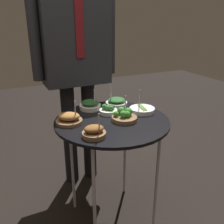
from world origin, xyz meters
The scene contains 10 objects.
ground_plane centered at (0.00, 0.00, 0.00)m, with size 8.00×8.00×0.00m, color black.
serving_cart centered at (0.00, 0.00, 0.72)m, with size 0.71×0.71×0.77m.
bowl_broccoli_near_rim centered at (0.06, -0.04, 0.80)m, with size 0.16×0.16×0.15m.
bowl_roast_center centered at (-0.19, -0.17, 0.80)m, with size 0.13×0.13×0.14m.
bowl_spinach_far_rim centered at (-0.05, 0.23, 0.80)m, with size 0.15×0.15×0.15m.
bowl_broccoli_back_right centered at (0.02, 0.10, 0.79)m, with size 0.12×0.12×0.07m.
bowl_asparagus_back_left centered at (0.24, 0.03, 0.79)m, with size 0.17×0.17×0.17m.
bowl_spinach_mid_left centered at (0.14, 0.22, 0.80)m, with size 0.15×0.15×0.17m.
bowl_roast_front_left centered at (-0.25, 0.06, 0.80)m, with size 0.16×0.16×0.14m.
waiter_figure centered at (-0.04, 0.56, 1.13)m, with size 0.66×0.25×1.78m.
Camera 1 is at (-0.62, -1.29, 1.37)m, focal length 40.00 mm.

